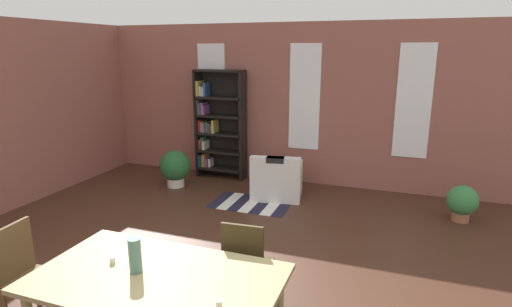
% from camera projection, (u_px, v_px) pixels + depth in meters
% --- Properties ---
extents(back_wall_brick, '(8.74, 0.12, 2.86)m').
position_uv_depth(back_wall_brick, '(305.00, 105.00, 7.32)').
color(back_wall_brick, '#97564B').
rests_on(back_wall_brick, ground).
extents(window_pane_0, '(0.55, 0.02, 1.86)m').
position_uv_depth(window_pane_0, '(212.00, 94.00, 7.81)').
color(window_pane_0, white).
extents(window_pane_1, '(0.55, 0.02, 1.86)m').
position_uv_depth(window_pane_1, '(305.00, 97.00, 7.22)').
color(window_pane_1, white).
extents(window_pane_2, '(0.55, 0.02, 1.86)m').
position_uv_depth(window_pane_2, '(414.00, 102.00, 6.63)').
color(window_pane_2, white).
extents(dining_table, '(1.88, 1.07, 0.74)m').
position_uv_depth(dining_table, '(157.00, 285.00, 3.10)').
color(dining_table, '#938456').
rests_on(dining_table, ground).
extents(vase_on_table, '(0.10, 0.10, 0.28)m').
position_uv_depth(vase_on_table, '(135.00, 255.00, 3.10)').
color(vase_on_table, '#4C7266').
rests_on(vase_on_table, dining_table).
extents(tealight_candle_0, '(0.04, 0.04, 0.05)m').
position_uv_depth(tealight_candle_0, '(112.00, 260.00, 3.26)').
color(tealight_candle_0, silver).
rests_on(tealight_candle_0, dining_table).
extents(tealight_candle_1, '(0.04, 0.04, 0.05)m').
position_uv_depth(tealight_candle_1, '(219.00, 304.00, 2.70)').
color(tealight_candle_1, silver).
rests_on(tealight_candle_1, dining_table).
extents(dining_chair_far_right, '(0.43, 0.43, 0.95)m').
position_uv_depth(dining_chair_far_right, '(246.00, 265.00, 3.69)').
color(dining_chair_far_right, '#302512').
rests_on(dining_chair_far_right, ground).
extents(dining_chair_head_left, '(0.43, 0.43, 0.95)m').
position_uv_depth(dining_chair_head_left, '(28.00, 273.00, 3.56)').
color(dining_chair_head_left, brown).
rests_on(dining_chair_head_left, ground).
extents(bookshelf_tall, '(0.95, 0.33, 2.04)m').
position_uv_depth(bookshelf_tall, '(218.00, 124.00, 7.72)').
color(bookshelf_tall, black).
rests_on(bookshelf_tall, ground).
extents(armchair_white, '(0.93, 0.93, 0.75)m').
position_uv_depth(armchair_white, '(277.00, 180.00, 6.81)').
color(armchair_white, silver).
rests_on(armchair_white, ground).
extents(potted_plant_by_shelf, '(0.55, 0.55, 0.66)m').
position_uv_depth(potted_plant_by_shelf, '(175.00, 167.00, 7.29)').
color(potted_plant_by_shelf, silver).
rests_on(potted_plant_by_shelf, ground).
extents(potted_plant_corner, '(0.43, 0.43, 0.53)m').
position_uv_depth(potted_plant_corner, '(462.00, 202.00, 5.82)').
color(potted_plant_corner, '#9E6042').
rests_on(potted_plant_corner, ground).
extents(striped_rug, '(1.24, 0.77, 0.01)m').
position_uv_depth(striped_rug, '(251.00, 204.00, 6.54)').
color(striped_rug, '#1E1E33').
rests_on(striped_rug, ground).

